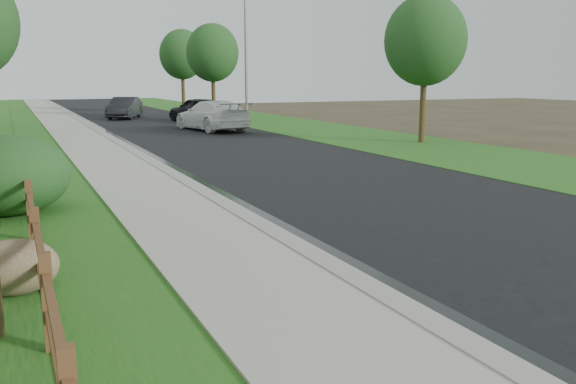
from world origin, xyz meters
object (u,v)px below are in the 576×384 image
white_suv (212,115)px  streetlight (244,46)px  ranch_fence (33,223)px  dark_car_mid (197,109)px

white_suv → streetlight: 4.70m
ranch_fence → dark_car_mid: (10.80, 27.98, 0.19)m
ranch_fence → dark_car_mid: bearing=68.9°
dark_car_mid → streetlight: size_ratio=0.57×
streetlight → dark_car_mid: bearing=105.2°
dark_car_mid → streetlight: (1.36, -4.99, 3.74)m
white_suv → dark_car_mid: white_suv is taller
ranch_fence → streetlight: 26.30m
dark_car_mid → ranch_fence: bearing=52.2°
white_suv → dark_car_mid: 6.59m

